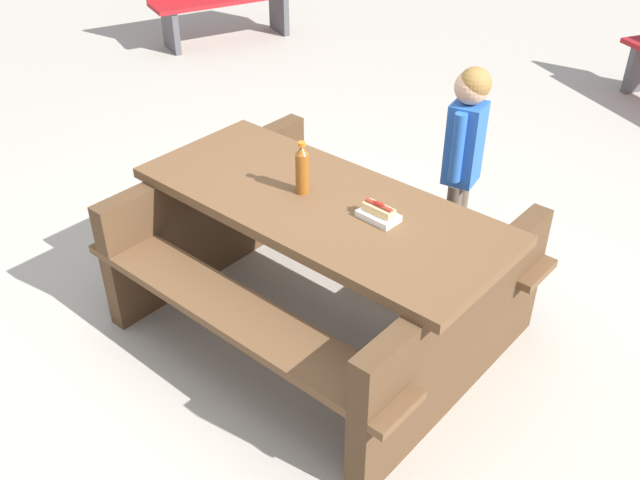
% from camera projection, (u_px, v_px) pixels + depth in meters
% --- Properties ---
extents(ground_plane, '(30.00, 30.00, 0.00)m').
position_uv_depth(ground_plane, '(320.00, 324.00, 3.68)').
color(ground_plane, '#ADA599').
rests_on(ground_plane, ground).
extents(picnic_table, '(1.85, 1.47, 0.75)m').
position_uv_depth(picnic_table, '(320.00, 254.00, 3.43)').
color(picnic_table, brown).
rests_on(picnic_table, ground).
extents(soda_bottle, '(0.06, 0.06, 0.26)m').
position_uv_depth(soda_bottle, '(302.00, 169.00, 3.25)').
color(soda_bottle, brown).
rests_on(soda_bottle, picnic_table).
extents(hotdog_tray, '(0.18, 0.11, 0.08)m').
position_uv_depth(hotdog_tray, '(379.00, 213.00, 3.11)').
color(hotdog_tray, white).
rests_on(hotdog_tray, picnic_table).
extents(child_in_coat, '(0.20, 0.28, 1.17)m').
position_uv_depth(child_in_coat, '(465.00, 144.00, 3.73)').
color(child_in_coat, brown).
rests_on(child_in_coat, ground).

